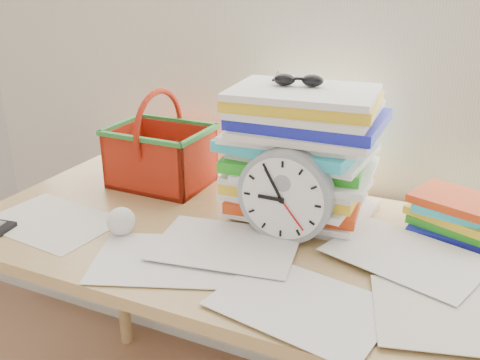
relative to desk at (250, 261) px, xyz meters
The scene contains 8 objects.
desk is the anchor object (origin of this frame).
paper_stack 0.30m from the desk, 66.36° to the left, with size 0.37×0.30×0.33m, color white, non-canonical shape.
clock 0.20m from the desk, ahead, with size 0.22×0.22×0.04m, color #8B939A.
sunglasses 0.46m from the desk, 75.04° to the left, with size 0.14×0.12×0.03m, color black, non-canonical shape.
book_stack 0.51m from the desk, 25.05° to the left, with size 0.23×0.18×0.10m, color white, non-canonical shape.
basket 0.46m from the desk, 153.45° to the left, with size 0.28×0.21×0.28m, color red, non-canonical shape.
crumpled_ball 0.33m from the desk, 155.06° to the right, with size 0.07×0.07×0.07m, color white.
scattered_papers 0.08m from the desk, ahead, with size 1.26×0.42×0.02m, color white, non-canonical shape.
Camera 1 is at (0.46, 0.55, 1.35)m, focal length 40.00 mm.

